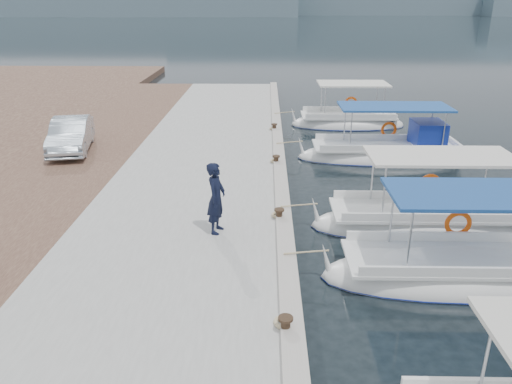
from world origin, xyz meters
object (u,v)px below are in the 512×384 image
Objects in this scene: fishing_caique_c at (426,224)px; fishing_caique_e at (347,124)px; fishing_caique_b at (455,275)px; fishing_caique_d at (388,155)px; fisherman at (216,198)px; parked_car at (71,135)px.

fishing_caique_c and fishing_caique_e have the same top height.
fishing_caique_d is at bearing 86.66° from fishing_caique_b.
parked_car is (-6.54, 7.37, -0.30)m from fisherman.
fishing_caique_c is at bearing -37.58° from parked_car.
fishing_caique_e is 14.95m from fisherman.
fishing_caique_b is 1.09× the size of fishing_caique_e.
fishing_caique_c is 3.53× the size of fisherman.
fisherman is (-5.79, 1.48, 1.32)m from fishing_caique_b.
fishing_caique_b is at bearing -89.04° from fishing_caique_e.
fishing_caique_e is at bearing 91.88° from fishing_caique_c.
fishing_caique_e is 13.73m from parked_car.
parked_car is (-12.89, -0.71, 0.96)m from fishing_caique_d.
fishing_caique_d and fishing_caique_e have the same top height.
fisherman reaches higher than fishing_caique_e.
parked_car is at bearing -151.87° from fishing_caique_e.
fishing_caique_c reaches higher than parked_car.
fishing_caique_b and fishing_caique_c have the same top height.
fisherman is at bearing -167.04° from fishing_caique_c.
fishing_caique_b is 1.62× the size of parked_car.
fishing_caique_c is 6.24m from fisherman.
fisherman reaches higher than fishing_caique_c.
fishing_caique_d is at bearing 86.54° from fishing_caique_c.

